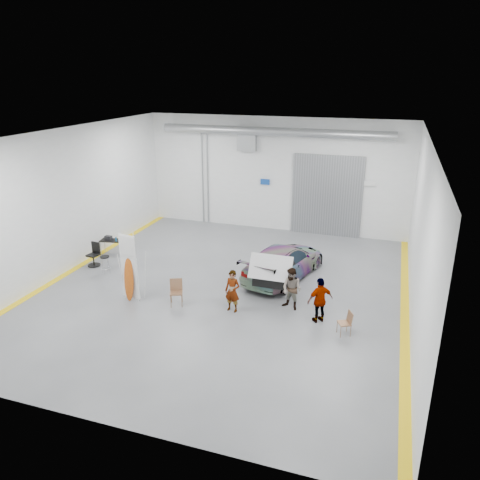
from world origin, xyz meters
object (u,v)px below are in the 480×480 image
(sedan_car, at_px, (284,261))
(person_c, at_px, (320,300))
(person_b, at_px, (292,289))
(folding_chair_near, at_px, (177,297))
(office_chair, at_px, (94,256))
(person_a, at_px, (232,291))
(surfboard_display, at_px, (130,273))
(shop_stool, at_px, (106,265))
(folding_chair_far, at_px, (344,328))
(work_table, at_px, (111,240))

(sedan_car, distance_m, person_c, 3.85)
(person_b, distance_m, folding_chair_near, 4.23)
(office_chair, bearing_deg, person_c, -2.67)
(person_b, height_order, folding_chair_near, person_b)
(person_a, height_order, person_b, person_b)
(surfboard_display, bearing_deg, shop_stool, 152.59)
(person_b, bearing_deg, person_a, -137.34)
(folding_chair_far, bearing_deg, person_b, -148.27)
(folding_chair_far, height_order, work_table, work_table)
(person_b, bearing_deg, folding_chair_near, -145.52)
(person_b, height_order, office_chair, person_b)
(person_b, bearing_deg, person_c, -7.94)
(sedan_car, height_order, work_table, sedan_car)
(surfboard_display, distance_m, folding_chair_near, 1.95)
(surfboard_display, height_order, folding_chair_near, surfboard_display)
(person_b, xyz_separation_m, office_chair, (-9.16, 1.23, -0.33))
(surfboard_display, xyz_separation_m, office_chair, (-3.32, 2.45, -0.66))
(person_a, bearing_deg, office_chair, 171.89)
(person_a, relative_size, work_table, 1.32)
(sedan_car, height_order, folding_chair_near, sedan_car)
(sedan_car, height_order, folding_chair_far, sedan_car)
(surfboard_display, bearing_deg, sedan_car, 49.27)
(person_a, relative_size, office_chair, 1.50)
(folding_chair_near, height_order, work_table, folding_chair_near)
(surfboard_display, height_order, office_chair, surfboard_display)
(folding_chair_near, height_order, folding_chair_far, folding_chair_near)
(person_c, distance_m, work_table, 10.85)
(person_c, bearing_deg, folding_chair_far, 107.56)
(folding_chair_near, bearing_deg, surfboard_display, 162.84)
(folding_chair_far, bearing_deg, office_chair, -129.72)
(person_b, bearing_deg, work_table, -176.00)
(person_a, bearing_deg, work_table, 161.83)
(sedan_car, xyz_separation_m, folding_chair_far, (2.94, -3.88, -0.43))
(person_a, xyz_separation_m, office_chair, (-7.19, 2.04, -0.32))
(work_table, bearing_deg, office_chair, -87.75)
(work_table, xyz_separation_m, office_chair, (0.06, -1.48, -0.24))
(office_chair, bearing_deg, folding_chair_far, -4.86)
(person_a, distance_m, work_table, 8.06)
(folding_chair_near, height_order, office_chair, office_chair)
(person_b, distance_m, work_table, 9.61)
(person_a, relative_size, person_c, 0.96)
(surfboard_display, relative_size, office_chair, 2.65)
(person_b, bearing_deg, folding_chair_far, -10.47)
(folding_chair_far, xyz_separation_m, office_chair, (-11.18, 2.43, 0.20))
(person_c, bearing_deg, sedan_car, -96.84)
(person_a, xyz_separation_m, surfboard_display, (-3.87, -0.42, 0.34))
(work_table, bearing_deg, folding_chair_far, -19.20)
(person_b, xyz_separation_m, folding_chair_far, (2.02, -1.20, -0.53))
(person_a, height_order, work_table, person_a)
(surfboard_display, distance_m, office_chair, 4.18)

